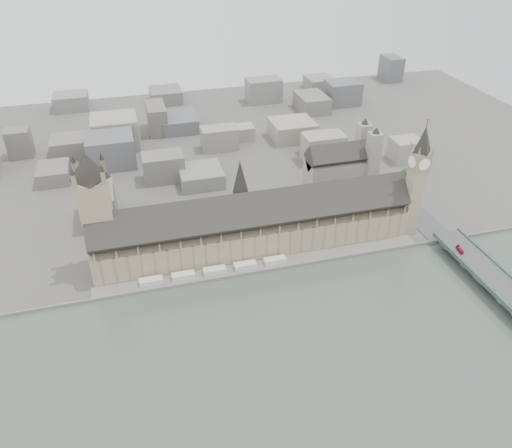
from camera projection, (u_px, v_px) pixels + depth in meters
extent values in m
plane|color=#595651|center=(261.00, 261.00, 411.47)|extent=(900.00, 900.00, 0.00)
plane|color=#4E5C52|center=(341.00, 434.00, 278.17)|extent=(600.00, 600.00, 0.00)
cube|color=slate|center=(266.00, 271.00, 398.53)|extent=(600.00, 1.50, 3.00)
cube|color=slate|center=(263.00, 266.00, 404.87)|extent=(270.00, 15.00, 2.00)
cube|color=white|center=(151.00, 281.00, 383.76)|extent=(18.00, 7.00, 4.00)
cube|color=white|center=(183.00, 276.00, 389.28)|extent=(18.00, 7.00, 4.00)
cube|color=white|center=(215.00, 270.00, 394.80)|extent=(18.00, 7.00, 4.00)
cube|color=white|center=(245.00, 265.00, 400.32)|extent=(18.00, 7.00, 4.00)
cube|color=white|center=(275.00, 260.00, 405.84)|extent=(18.00, 7.00, 4.00)
cube|color=tan|center=(254.00, 235.00, 420.80)|extent=(265.00, 40.00, 25.00)
cube|color=#2C2A27|center=(254.00, 213.00, 408.46)|extent=(265.00, 40.73, 40.73)
cube|color=tan|center=(412.00, 202.00, 431.46)|extent=(12.00, 12.00, 62.00)
cube|color=gray|center=(420.00, 161.00, 410.15)|extent=(14.00, 14.00, 16.00)
cylinder|color=white|center=(428.00, 160.00, 411.74)|extent=(0.60, 10.00, 10.00)
cylinder|color=white|center=(412.00, 162.00, 408.56)|extent=(0.60, 10.00, 10.00)
cylinder|color=white|center=(415.00, 157.00, 415.97)|extent=(10.00, 0.60, 10.00)
cylinder|color=white|center=(424.00, 165.00, 404.33)|extent=(10.00, 0.60, 10.00)
cone|color=#2B2623|center=(424.00, 139.00, 399.77)|extent=(17.00, 17.00, 22.00)
cylinder|color=#BB7F37|center=(427.00, 123.00, 392.12)|extent=(1.00, 1.00, 6.00)
sphere|color=#BB7F37|center=(428.00, 119.00, 390.21)|extent=(2.00, 2.00, 2.00)
cone|color=gray|center=(425.00, 143.00, 410.28)|extent=(2.40, 2.40, 8.00)
cone|color=gray|center=(411.00, 145.00, 407.41)|extent=(2.40, 2.40, 8.00)
cone|color=gray|center=(434.00, 150.00, 399.78)|extent=(2.40, 2.40, 8.00)
cone|color=gray|center=(420.00, 152.00, 396.91)|extent=(2.40, 2.40, 8.00)
cube|color=tan|center=(100.00, 225.00, 383.69)|extent=(23.00, 23.00, 80.00)
cone|color=#2B2623|center=(88.00, 167.00, 356.37)|extent=(30.00, 30.00, 20.00)
cylinder|color=gray|center=(241.00, 202.00, 406.77)|extent=(12.00, 12.00, 20.00)
cone|color=#2B2623|center=(240.00, 176.00, 393.66)|extent=(13.00, 13.00, 28.00)
cube|color=#474749|center=(500.00, 289.00, 373.74)|extent=(25.00, 325.00, 10.25)
cube|color=#A09990|center=(335.00, 176.00, 502.11)|extent=(60.00, 28.00, 34.00)
cube|color=#2C2A27|center=(337.00, 156.00, 490.09)|extent=(60.00, 28.28, 28.28)
cube|color=#A09990|center=(361.00, 154.00, 510.68)|extent=(12.00, 12.00, 64.00)
cube|color=#A09990|center=(372.00, 164.00, 491.29)|extent=(12.00, 12.00, 64.00)
imported|color=red|center=(460.00, 249.00, 405.34)|extent=(4.60, 10.65, 2.89)
imported|color=gray|center=(413.00, 196.00, 479.47)|extent=(4.09, 6.02, 1.62)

